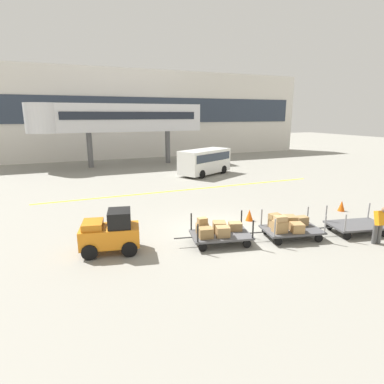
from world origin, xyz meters
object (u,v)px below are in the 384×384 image
at_px(baggage_cart_lead, 218,231).
at_px(safety_cone_far, 342,206).
at_px(baggage_cart_tail, 356,225).
at_px(shuttle_van, 205,160).
at_px(safety_cone_near, 249,215).
at_px(baggage_cart_middle, 289,226).
at_px(baggage_tug, 111,233).
at_px(baggage_handler, 380,223).

xyz_separation_m(baggage_cart_lead, safety_cone_far, (7.95, 1.36, -0.22)).
height_order(baggage_cart_tail, shuttle_van, shuttle_van).
bearing_deg(safety_cone_near, baggage_cart_middle, -83.64).
height_order(baggage_tug, safety_cone_near, baggage_tug).
distance_m(baggage_cart_lead, safety_cone_far, 8.07).
distance_m(baggage_cart_lead, safety_cone_near, 3.24).
height_order(baggage_cart_middle, safety_cone_near, baggage_cart_middle).
xyz_separation_m(baggage_cart_middle, shuttle_van, (2.72, 14.13, 0.71)).
height_order(baggage_cart_middle, shuttle_van, shuttle_van).
xyz_separation_m(shuttle_van, safety_cone_near, (-3.00, -11.63, -0.96)).
height_order(baggage_tug, baggage_cart_middle, baggage_tug).
distance_m(baggage_tug, baggage_cart_lead, 4.07).
bearing_deg(baggage_cart_lead, shuttle_van, 67.36).
xyz_separation_m(shuttle_van, safety_cone_far, (2.32, -12.15, -0.96)).
bearing_deg(shuttle_van, baggage_cart_middle, -100.89).
height_order(baggage_cart_tail, baggage_handler, baggage_handler).
height_order(baggage_cart_middle, baggage_cart_tail, same).
height_order(baggage_cart_lead, baggage_cart_middle, same).
distance_m(baggage_handler, safety_cone_far, 4.46).
relative_size(baggage_cart_middle, safety_cone_far, 5.61).
distance_m(baggage_cart_middle, baggage_handler, 3.37).
xyz_separation_m(baggage_cart_middle, safety_cone_far, (5.04, 1.98, -0.25)).
bearing_deg(shuttle_van, baggage_cart_lead, -112.64).
bearing_deg(baggage_handler, shuttle_van, 90.31).
bearing_deg(safety_cone_far, shuttle_van, 100.81).
bearing_deg(baggage_cart_lead, safety_cone_far, 9.67).
xyz_separation_m(baggage_tug, baggage_cart_tail, (9.95, -2.05, -0.41)).
relative_size(baggage_cart_tail, shuttle_van, 0.60).
height_order(baggage_handler, safety_cone_near, baggage_handler).
xyz_separation_m(baggage_cart_lead, baggage_handler, (5.72, -2.47, 0.37)).
bearing_deg(safety_cone_far, baggage_cart_lead, -170.33).
bearing_deg(baggage_cart_middle, safety_cone_near, 96.36).
height_order(shuttle_van, safety_cone_near, shuttle_van).
relative_size(baggage_cart_lead, shuttle_van, 0.60).
bearing_deg(safety_cone_near, safety_cone_far, -5.60).
bearing_deg(baggage_cart_middle, baggage_cart_lead, 167.97).
height_order(baggage_tug, shuttle_van, shuttle_van).
relative_size(baggage_tug, safety_cone_far, 4.14).
bearing_deg(safety_cone_near, baggage_handler, -54.62).
height_order(safety_cone_near, safety_cone_far, same).
bearing_deg(safety_cone_far, baggage_cart_tail, -127.18).
distance_m(baggage_cart_lead, shuttle_van, 14.65).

